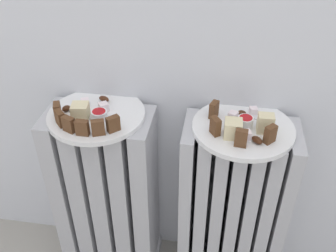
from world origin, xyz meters
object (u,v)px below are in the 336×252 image
jam_bowl_right (245,122)px  jam_bowl_left (99,115)px  radiator_right (231,212)px  plate_right (243,128)px  radiator_left (107,197)px  fork (249,123)px  plate_left (97,115)px

jam_bowl_right → jam_bowl_left: bearing=-176.3°
radiator_right → jam_bowl_right: bearing=-42.0°
radiator_right → jam_bowl_left: 0.46m
plate_right → jam_bowl_left: bearing=-175.9°
radiator_left → fork: fork is taller
radiator_left → fork: bearing=2.0°
radiator_left → jam_bowl_left: size_ratio=14.41×
radiator_right → radiator_left: bearing=180.0°
radiator_left → jam_bowl_left: (0.02, -0.02, 0.31)m
plate_right → jam_bowl_left: (-0.34, -0.02, 0.02)m
radiator_left → plate_left: bearing=-116.6°
plate_left → jam_bowl_left: jam_bowl_left is taller
plate_left → jam_bowl_right: size_ratio=6.54×
plate_right → jam_bowl_left: jam_bowl_left is taller
plate_right → jam_bowl_right: (0.00, -0.00, 0.02)m
fork → radiator_left: bearing=-178.0°
jam_bowl_left → jam_bowl_right: jam_bowl_right is taller
jam_bowl_right → fork: 0.02m
plate_right → fork: 0.02m
plate_right → plate_left: bearing=180.0°
radiator_right → fork: size_ratio=5.49×
jam_bowl_right → radiator_left: bearing=179.6°
jam_bowl_left → jam_bowl_right: bearing=3.7°
jam_bowl_right → fork: jam_bowl_right is taller
radiator_left → plate_right: bearing=-0.0°
radiator_right → jam_bowl_right: (0.00, -0.00, 0.31)m
plate_left → plate_right: size_ratio=1.00×
radiator_left → jam_bowl_right: jam_bowl_right is taller
plate_left → jam_bowl_left: (0.02, -0.02, 0.02)m
radiator_left → plate_left: size_ratio=2.31×
radiator_left → plate_right: 0.46m
radiator_left → jam_bowl_right: bearing=-0.4°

